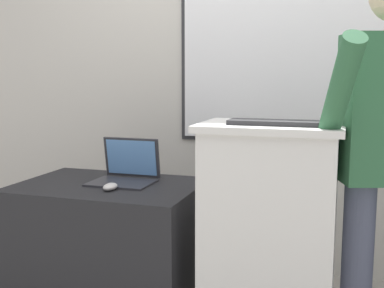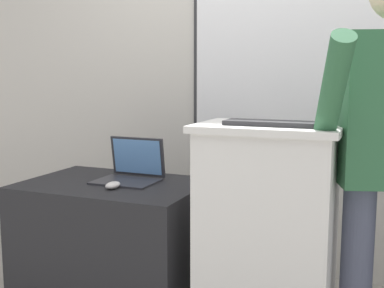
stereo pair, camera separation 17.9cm
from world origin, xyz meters
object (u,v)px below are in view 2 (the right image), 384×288
Objects in this scene: lectern_podium at (266,242)px; computer_mouse_by_laptop at (113,185)px; wireless_keyboard at (273,123)px; computer_mouse_by_keyboard at (329,123)px; laptop at (132,168)px; side_desk at (114,246)px.

computer_mouse_by_laptop is (-0.77, -0.01, 0.19)m from lectern_podium.
wireless_keyboard is (0.03, -0.05, 0.53)m from lectern_podium.
computer_mouse_by_keyboard is (0.22, 0.01, 0.01)m from wireless_keyboard.
laptop is at bearing 165.18° from lectern_podium.
wireless_keyboard is at bearing -176.20° from computer_mouse_by_keyboard.
laptop reaches higher than side_desk.
computer_mouse_by_keyboard is at bearing 3.80° from wireless_keyboard.
lectern_podium is 3.25× the size of laptop.
laptop is 0.89m from wireless_keyboard.
side_desk is (-0.84, 0.11, -0.18)m from lectern_podium.
side_desk is 2.34× the size of wireless_keyboard.
computer_mouse_by_keyboard reaches higher than lectern_podium.
computer_mouse_by_keyboard reaches higher than side_desk.
laptop is (-0.78, 0.21, 0.24)m from lectern_podium.
side_desk is at bearing -123.17° from laptop.
side_desk is 0.39m from computer_mouse_by_laptop.
lectern_podium is at bearing 118.18° from wireless_keyboard.
computer_mouse_by_keyboard is (1.09, -0.15, 0.71)m from side_desk.
computer_mouse_by_keyboard is at bearing -1.77° from computer_mouse_by_laptop.
computer_mouse_by_keyboard is (0.25, -0.04, 0.53)m from lectern_podium.
laptop is at bearing 56.83° from side_desk.
laptop is 3.18× the size of computer_mouse_by_keyboard.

